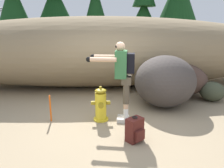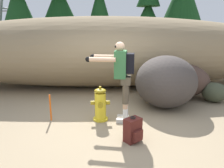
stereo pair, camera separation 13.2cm
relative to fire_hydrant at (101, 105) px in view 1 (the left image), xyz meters
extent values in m
cube|color=#998466|center=(0.26, -0.22, -0.38)|extent=(56.00, 56.00, 0.04)
ellipsoid|color=#897556|center=(0.26, 3.13, 0.84)|extent=(14.08, 3.20, 2.40)
cylinder|color=yellow|center=(0.00, 0.00, -0.34)|extent=(0.33, 0.33, 0.04)
cylinder|color=yellow|center=(0.00, 0.00, -0.02)|extent=(0.25, 0.25, 0.59)
ellipsoid|color=#9E8419|center=(0.00, 0.00, 0.32)|extent=(0.26, 0.26, 0.10)
cylinder|color=#9E8419|center=(0.00, 0.00, 0.40)|extent=(0.06, 0.06, 0.05)
cylinder|color=#9E8419|center=(-0.17, 0.00, 0.05)|extent=(0.09, 0.09, 0.09)
cylinder|color=#9E8419|center=(0.17, 0.00, 0.05)|extent=(0.09, 0.09, 0.09)
cylinder|color=#9E8419|center=(0.00, -0.16, 0.05)|extent=(0.11, 0.09, 0.11)
cube|color=beige|center=(0.47, -0.19, -0.31)|extent=(0.27, 0.15, 0.09)
cylinder|color=white|center=(0.53, -0.20, -0.15)|extent=(0.10, 0.10, 0.24)
cylinder|color=#DBAD89|center=(0.53, -0.20, 0.03)|extent=(0.10, 0.10, 0.11)
cylinder|color=brown|center=(0.53, -0.20, 0.31)|extent=(0.13, 0.13, 0.44)
cube|color=beige|center=(0.51, 0.01, -0.31)|extent=(0.27, 0.15, 0.09)
cylinder|color=white|center=(0.57, 0.00, -0.15)|extent=(0.10, 0.10, 0.24)
cylinder|color=#DBAD89|center=(0.57, 0.00, 0.03)|extent=(0.10, 0.10, 0.11)
cylinder|color=brown|center=(0.57, 0.00, 0.31)|extent=(0.13, 0.13, 0.44)
cube|color=brown|center=(0.55, -0.10, 0.58)|extent=(0.26, 0.35, 0.16)
cube|color=#336B3D|center=(0.44, -0.08, 0.91)|extent=(0.30, 0.40, 0.56)
cube|color=black|center=(0.63, -0.12, 0.94)|extent=(0.21, 0.30, 0.40)
sphere|color=#DBAD89|center=(0.42, -0.07, 1.28)|extent=(0.20, 0.20, 0.20)
cube|color=black|center=(0.33, -0.06, 1.28)|extent=(0.05, 0.15, 0.04)
cylinder|color=#DBAD89|center=(0.03, -0.23, 1.04)|extent=(0.59, 0.20, 0.09)
sphere|color=black|center=(-0.23, -0.18, 1.04)|extent=(0.11, 0.11, 0.11)
cylinder|color=#DBAD89|center=(0.11, 0.21, 1.04)|extent=(0.59, 0.20, 0.09)
sphere|color=black|center=(-0.15, 0.26, 1.04)|extent=(0.11, 0.11, 0.11)
cube|color=#511E19|center=(0.58, -0.98, -0.14)|extent=(0.36, 0.34, 0.44)
cube|color=#511E19|center=(0.66, -1.08, -0.20)|extent=(0.20, 0.17, 0.20)
torus|color=black|center=(0.58, -0.98, 0.10)|extent=(0.10, 0.10, 0.02)
cube|color=black|center=(0.58, -0.84, -0.14)|extent=(0.06, 0.05, 0.37)
cube|color=black|center=(0.45, -0.94, -0.14)|extent=(0.06, 0.05, 0.37)
ellipsoid|color=#47332B|center=(2.38, 1.74, 0.14)|extent=(2.24, 2.14, 1.00)
ellipsoid|color=#413B37|center=(1.69, 0.78, 0.31)|extent=(1.94, 1.90, 1.34)
ellipsoid|color=#3F4431|center=(3.18, 1.09, -0.09)|extent=(0.92, 0.91, 0.54)
cylinder|color=#47331E|center=(-4.55, 8.59, 0.16)|extent=(0.31, 0.31, 1.04)
cone|color=#143D19|center=(-4.55, 8.59, 2.46)|extent=(2.57, 2.57, 3.56)
cylinder|color=#47331E|center=(-2.60, 10.52, 0.40)|extent=(0.36, 0.36, 1.51)
cone|color=#143D19|center=(-2.60, 10.52, 2.79)|extent=(2.99, 2.99, 3.26)
cylinder|color=#47331E|center=(0.00, 9.31, 0.25)|extent=(0.24, 0.24, 1.22)
cone|color=#143D19|center=(0.00, 9.31, 2.56)|extent=(1.99, 1.99, 3.40)
cylinder|color=#47331E|center=(3.00, 9.43, 0.34)|extent=(0.27, 0.27, 1.39)
cone|color=#143D19|center=(3.00, 9.43, 2.19)|extent=(2.25, 2.25, 2.30)
cylinder|color=#47331E|center=(4.88, 8.73, 0.52)|extent=(0.33, 0.33, 1.76)
cone|color=#143D19|center=(4.88, 8.73, 3.12)|extent=(2.77, 2.77, 3.45)
cylinder|color=slate|center=(-6.06, 13.00, 2.90)|extent=(1.09, 1.09, 6.54)
cylinder|color=#E55914|center=(-1.10, 0.03, -0.06)|extent=(0.04, 0.04, 0.60)
camera|label=1|loc=(-0.12, -4.53, 1.64)|focal=34.76mm
camera|label=2|loc=(0.02, -4.54, 1.64)|focal=34.76mm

